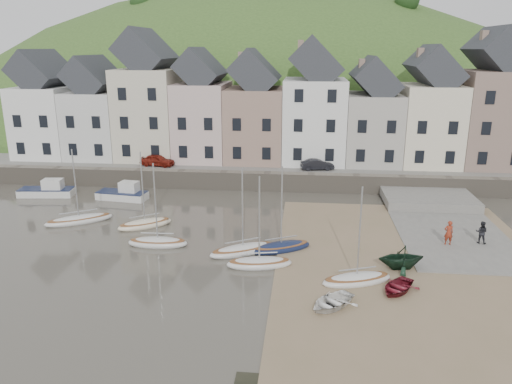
# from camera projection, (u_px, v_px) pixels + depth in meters

# --- Properties ---
(ground) EXTENTS (160.00, 160.00, 0.00)m
(ground) POSITION_uv_depth(u_px,v_px,m) (247.00, 259.00, 33.18)
(ground) COLOR #4B473B
(ground) RESTS_ON ground
(quay_land) EXTENTS (90.00, 30.00, 1.50)m
(quay_land) POSITION_uv_depth(u_px,v_px,m) (277.00, 152.00, 63.51)
(quay_land) COLOR #375522
(quay_land) RESTS_ON ground
(quay_street) EXTENTS (70.00, 7.00, 0.10)m
(quay_street) POSITION_uv_depth(u_px,v_px,m) (270.00, 167.00, 52.31)
(quay_street) COLOR slate
(quay_street) RESTS_ON quay_land
(seawall) EXTENTS (70.00, 1.20, 1.80)m
(seawall) POSITION_uv_depth(u_px,v_px,m) (267.00, 181.00, 49.15)
(seawall) COLOR slate
(seawall) RESTS_ON ground
(beach) EXTENTS (18.00, 26.00, 0.06)m
(beach) POSITION_uv_depth(u_px,v_px,m) (414.00, 266.00, 32.09)
(beach) COLOR #7D6C4C
(beach) RESTS_ON ground
(slipway) EXTENTS (8.00, 18.00, 0.12)m
(slipway) POSITION_uv_depth(u_px,v_px,m) (445.00, 226.00, 39.32)
(slipway) COLOR slate
(slipway) RESTS_ON ground
(hillside) EXTENTS (134.40, 84.00, 84.00)m
(hillside) POSITION_uv_depth(u_px,v_px,m) (259.00, 217.00, 96.01)
(hillside) COLOR #375522
(hillside) RESTS_ON ground
(townhouse_terrace) EXTENTS (61.05, 8.00, 13.93)m
(townhouse_terrace) POSITION_uv_depth(u_px,v_px,m) (289.00, 109.00, 53.85)
(townhouse_terrace) COLOR white
(townhouse_terrace) RESTS_ON quay_land
(sailboat_0) EXTENTS (5.33, 4.16, 6.32)m
(sailboat_0) POSITION_uv_depth(u_px,v_px,m) (79.00, 220.00, 40.12)
(sailboat_0) COLOR silver
(sailboat_0) RESTS_ON ground
(sailboat_1) EXTENTS (4.41, 1.68, 6.32)m
(sailboat_1) POSITION_uv_depth(u_px,v_px,m) (158.00, 242.00, 35.46)
(sailboat_1) COLOR silver
(sailboat_1) RESTS_ON ground
(sailboat_2) EXTENTS (4.44, 3.73, 6.32)m
(sailboat_2) POSITION_uv_depth(u_px,v_px,m) (145.00, 224.00, 39.16)
(sailboat_2) COLOR beige
(sailboat_2) RESTS_ON ground
(sailboat_3) EXTENTS (4.98, 3.76, 6.32)m
(sailboat_3) POSITION_uv_depth(u_px,v_px,m) (243.00, 250.00, 34.15)
(sailboat_3) COLOR silver
(sailboat_3) RESTS_ON ground
(sailboat_4) EXTENTS (4.50, 2.28, 6.32)m
(sailboat_4) POSITION_uv_depth(u_px,v_px,m) (259.00, 263.00, 32.07)
(sailboat_4) COLOR silver
(sailboat_4) RESTS_ON ground
(sailboat_5) EXTENTS (4.62, 3.33, 6.32)m
(sailboat_5) POSITION_uv_depth(u_px,v_px,m) (281.00, 247.00, 34.60)
(sailboat_5) COLOR #131D3E
(sailboat_5) RESTS_ON ground
(sailboat_6) EXTENTS (4.69, 2.94, 6.32)m
(sailboat_6) POSITION_uv_depth(u_px,v_px,m) (357.00, 279.00, 29.79)
(sailboat_6) COLOR silver
(sailboat_6) RESTS_ON ground
(motorboat_0) EXTENTS (5.29, 2.25, 1.70)m
(motorboat_0) POSITION_uv_depth(u_px,v_px,m) (48.00, 190.00, 47.22)
(motorboat_0) COLOR silver
(motorboat_0) RESTS_ON ground
(motorboat_2) EXTENTS (4.91, 2.35, 1.70)m
(motorboat_2) POSITION_uv_depth(u_px,v_px,m) (124.00, 193.00, 46.20)
(motorboat_2) COLOR silver
(motorboat_2) RESTS_ON ground
(rowboat_white) EXTENTS (3.60, 3.64, 0.62)m
(rowboat_white) POSITION_uv_depth(u_px,v_px,m) (331.00, 302.00, 26.93)
(rowboat_white) COLOR white
(rowboat_white) RESTS_ON beach
(rowboat_green) EXTENTS (3.41, 3.10, 1.56)m
(rowboat_green) POSITION_uv_depth(u_px,v_px,m) (401.00, 257.00, 31.50)
(rowboat_green) COLOR black
(rowboat_green) RESTS_ON beach
(rowboat_red) EXTENTS (3.24, 3.43, 0.58)m
(rowboat_red) POSITION_uv_depth(u_px,v_px,m) (397.00, 287.00, 28.63)
(rowboat_red) COLOR maroon
(rowboat_red) RESTS_ON beach
(person_red) EXTENTS (0.69, 0.49, 1.80)m
(person_red) POSITION_uv_depth(u_px,v_px,m) (449.00, 233.00, 35.17)
(person_red) COLOR maroon
(person_red) RESTS_ON slipway
(person_dark) EXTENTS (0.99, 0.90, 1.67)m
(person_dark) POSITION_uv_depth(u_px,v_px,m) (481.00, 232.00, 35.45)
(person_dark) COLOR black
(person_dark) RESTS_ON slipway
(car_left) EXTENTS (3.85, 2.03, 1.25)m
(car_left) POSITION_uv_depth(u_px,v_px,m) (157.00, 160.00, 52.34)
(car_left) COLOR maroon
(car_left) RESTS_ON quay_street
(car_right) EXTENTS (3.55, 1.78, 1.12)m
(car_right) POSITION_uv_depth(u_px,v_px,m) (317.00, 165.00, 50.69)
(car_right) COLOR black
(car_right) RESTS_ON quay_street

